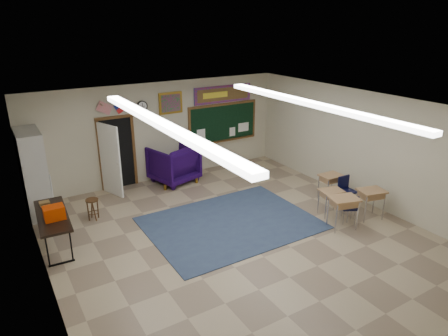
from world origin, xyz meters
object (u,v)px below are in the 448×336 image
student_desk_front_left (330,201)px  wooden_stool (93,209)px  student_desk_front_right (330,186)px  wingback_armchair (174,164)px  folding_table (54,229)px

student_desk_front_left → wooden_stool: 5.98m
wooden_stool → student_desk_front_left: bearing=-29.0°
wooden_stool → student_desk_front_right: bearing=-20.4°
wingback_armchair → folding_table: (-3.82, -2.09, -0.15)m
student_desk_front_right → wingback_armchair: bearing=133.7°
folding_table → wooden_stool: 1.33m
wingback_armchair → wooden_stool: (-2.79, -1.26, -0.29)m
student_desk_front_right → wooden_stool: bearing=161.2°
student_desk_front_right → wooden_stool: 6.32m
student_desk_front_left → student_desk_front_right: size_ratio=0.95×
student_desk_front_right → wooden_stool: (-5.92, 2.20, -0.12)m
wooden_stool → wingback_armchair: bearing=24.3°
wingback_armchair → student_desk_front_left: 4.83m
folding_table → wooden_stool: folding_table is taller
student_desk_front_left → student_desk_front_right: student_desk_front_right is taller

